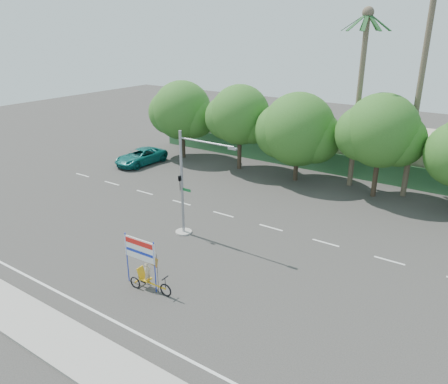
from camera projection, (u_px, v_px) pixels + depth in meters
The scene contains 14 objects.
ground at pixel (173, 269), 25.05m from camera, with size 120.00×120.00×0.00m, color #33302D.
sidewalk_near at pixel (62, 341), 19.26m from camera, with size 50.00×2.40×0.12m, color gray.
fence at pixel (322, 162), 41.25m from camera, with size 38.00×0.08×2.00m, color #336B3D.
building_left at pixel (255, 129), 49.64m from camera, with size 12.00×8.00×4.00m, color #B3AA8E.
building_right at pixel (423, 156), 40.20m from camera, with size 14.00×8.00×3.60m, color #B3AA8E.
tree_far_left at pixel (182, 112), 44.63m from camera, with size 7.14×6.00×7.96m.
tree_left at pixel (239, 117), 40.83m from camera, with size 6.66×5.60×8.07m.
tree_center at pixel (298, 131), 37.87m from camera, with size 7.62×6.40×7.85m.
tree_right at pixel (380, 133), 33.89m from camera, with size 6.90×5.80×8.36m.
palm_tall at pixel (424, 63), 32.09m from camera, with size 3.73×3.79×17.45m.
palm_short at pixel (361, 81), 35.05m from camera, with size 3.73×3.79×14.45m.
traffic_signal at pixel (186, 193), 28.24m from camera, with size 4.72×1.10×7.00m.
trike_billboard at pixel (145, 268), 22.83m from camera, with size 3.02×0.71×2.96m.
pickup_truck at pixel (141, 157), 43.71m from camera, with size 2.56×5.56×1.55m, color #0E625D.
Camera 1 is at (14.76, -16.33, 13.09)m, focal length 35.00 mm.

